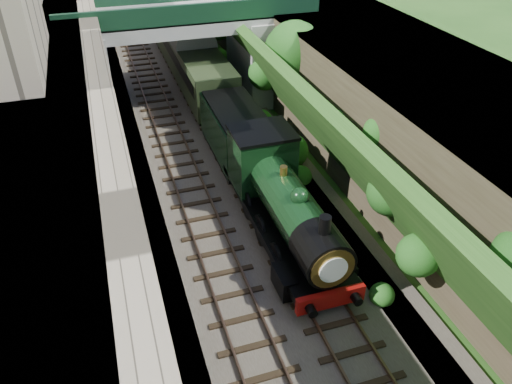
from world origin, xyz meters
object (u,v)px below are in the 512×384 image
tree (295,53)px  locomotive (284,204)px  road_bridge (194,43)px  tender (237,135)px

tree → locomotive: size_ratio=0.65×
road_bridge → tree: size_ratio=2.42×
tree → locomotive: (-4.71, -10.85, -2.75)m
tender → tree: bearing=36.5°
road_bridge → tender: road_bridge is taller
tree → road_bridge: bearing=131.6°
tree → locomotive: 12.15m
locomotive → tree: bearing=66.5°
tree → locomotive: bearing=-113.5°
locomotive → tender: (-0.00, 7.36, -0.27)m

